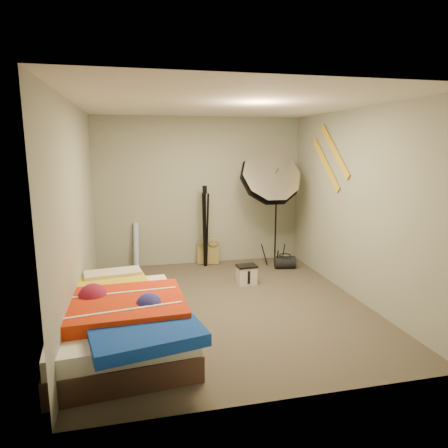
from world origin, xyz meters
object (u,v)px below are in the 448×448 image
object	(u,v)px
photo_umbrella	(269,179)
bed	(119,320)
wrapping_roll	(136,246)
camera_case	(247,275)
camera_tripod	(205,221)
duffel_bag	(285,262)
tote_bag	(208,253)

from	to	relation	value
photo_umbrella	bed	bearing A→B (deg)	-137.21
wrapping_roll	photo_umbrella	world-z (taller)	photo_umbrella
camera_case	photo_umbrella	distance (m)	1.62
wrapping_roll	camera_tripod	world-z (taller)	camera_tripod
wrapping_roll	duffel_bag	bearing A→B (deg)	-13.20
camera_case	duffel_bag	xyz separation A→B (m)	(0.84, 0.61, -0.03)
duffel_bag	tote_bag	bearing A→B (deg)	163.61
duffel_bag	wrapping_roll	bearing A→B (deg)	175.77
bed	camera_case	bearing A→B (deg)	39.89
duffel_bag	camera_tripod	distance (m)	1.51
tote_bag	photo_umbrella	world-z (taller)	photo_umbrella
camera_tripod	photo_umbrella	bearing A→B (deg)	-19.97
wrapping_roll	duffel_bag	xyz separation A→B (m)	(2.42, -0.57, -0.28)
bed	camera_tripod	xyz separation A→B (m)	(1.35, 2.53, 0.51)
wrapping_roll	camera_case	world-z (taller)	wrapping_roll
camera_case	duffel_bag	distance (m)	1.04
wrapping_roll	duffel_bag	size ratio (longest dim) A/B	2.26
duffel_bag	bed	xyz separation A→B (m)	(-2.63, -2.10, 0.17)
camera_tripod	wrapping_roll	bearing A→B (deg)	172.95
wrapping_roll	camera_case	bearing A→B (deg)	-36.81
camera_case	camera_tripod	xyz separation A→B (m)	(-0.43, 1.04, 0.65)
camera_case	bed	xyz separation A→B (m)	(-1.78, -1.49, 0.14)
tote_bag	duffel_bag	distance (m)	1.33
duffel_bag	bed	distance (m)	3.37
tote_bag	camera_case	xyz separation A→B (m)	(0.35, -1.18, -0.05)
wrapping_roll	camera_tripod	size ratio (longest dim) A/B	0.56
photo_umbrella	duffel_bag	bearing A→B (deg)	-12.95
photo_umbrella	camera_tripod	xyz separation A→B (m)	(-0.99, 0.36, -0.71)
tote_bag	camera_tripod	bearing A→B (deg)	-104.98
tote_bag	camera_tripod	distance (m)	0.62
duffel_bag	camera_tripod	size ratio (longest dim) A/B	0.25
photo_umbrella	wrapping_roll	bearing A→B (deg)	166.77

